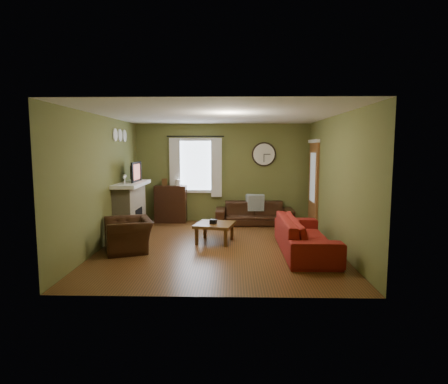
{
  "coord_description": "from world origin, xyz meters",
  "views": [
    {
      "loc": [
        0.29,
        -7.36,
        1.96
      ],
      "look_at": [
        0.1,
        0.4,
        1.05
      ],
      "focal_mm": 30.0,
      "sensor_mm": 36.0,
      "label": 1
    }
  ],
  "objects_px": {
    "sofa_brown": "(254,213)",
    "armchair": "(128,235)",
    "bookshelf": "(171,204)",
    "sofa_red": "(305,235)",
    "coffee_table": "(215,233)"
  },
  "relations": [
    {
      "from": "bookshelf",
      "to": "sofa_red",
      "type": "height_order",
      "value": "bookshelf"
    },
    {
      "from": "sofa_brown",
      "to": "sofa_red",
      "type": "xyz_separation_m",
      "value": [
        0.8,
        -2.64,
        0.04
      ]
    },
    {
      "from": "sofa_red",
      "to": "coffee_table",
      "type": "relative_size",
      "value": 3.0
    },
    {
      "from": "sofa_brown",
      "to": "armchair",
      "type": "height_order",
      "value": "armchair"
    },
    {
      "from": "bookshelf",
      "to": "sofa_red",
      "type": "relative_size",
      "value": 0.43
    },
    {
      "from": "bookshelf",
      "to": "sofa_brown",
      "type": "height_order",
      "value": "bookshelf"
    },
    {
      "from": "bookshelf",
      "to": "sofa_brown",
      "type": "distance_m",
      "value": 2.22
    },
    {
      "from": "bookshelf",
      "to": "armchair",
      "type": "height_order",
      "value": "bookshelf"
    },
    {
      "from": "bookshelf",
      "to": "armchair",
      "type": "relative_size",
      "value": 1.03
    },
    {
      "from": "sofa_brown",
      "to": "sofa_red",
      "type": "height_order",
      "value": "sofa_red"
    },
    {
      "from": "sofa_brown",
      "to": "coffee_table",
      "type": "bearing_deg",
      "value": -116.34
    },
    {
      "from": "bookshelf",
      "to": "sofa_brown",
      "type": "bearing_deg",
      "value": -5.52
    },
    {
      "from": "armchair",
      "to": "sofa_brown",
      "type": "bearing_deg",
      "value": 113.34
    },
    {
      "from": "coffee_table",
      "to": "armchair",
      "type": "bearing_deg",
      "value": -156.92
    },
    {
      "from": "sofa_red",
      "to": "coffee_table",
      "type": "bearing_deg",
      "value": 66.54
    }
  ]
}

